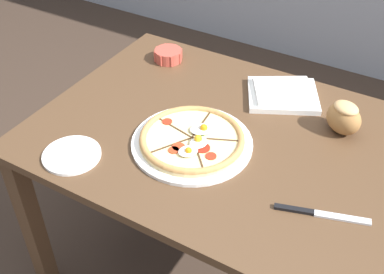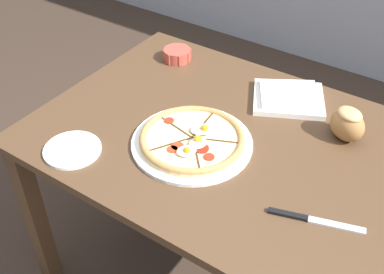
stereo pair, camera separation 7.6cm
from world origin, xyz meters
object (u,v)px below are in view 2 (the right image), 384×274
at_px(dining_table, 222,157).
at_px(pizza, 192,140).
at_px(bread_piece_near, 347,123).
at_px(side_saucer, 72,150).
at_px(ramekin_bowl, 177,54).
at_px(knife_main, 315,220).
at_px(napkin_folded, 289,97).

xyz_separation_m(dining_table, pizza, (-0.05, -0.10, 0.12)).
distance_m(bread_piece_near, side_saucer, 0.85).
xyz_separation_m(dining_table, ramekin_bowl, (-0.39, 0.30, 0.13)).
relative_size(pizza, side_saucer, 2.14).
distance_m(dining_table, side_saucer, 0.48).
bearing_deg(ramekin_bowl, bread_piece_near, -7.92).
bearing_deg(dining_table, pizza, -117.53).
relative_size(bread_piece_near, knife_main, 0.59).
distance_m(bread_piece_near, knife_main, 0.38).
height_order(dining_table, napkin_folded, napkin_folded).
xyz_separation_m(napkin_folded, bread_piece_near, (0.23, -0.08, 0.04)).
distance_m(pizza, bread_piece_near, 0.48).
xyz_separation_m(dining_table, knife_main, (0.39, -0.18, 0.11)).
bearing_deg(bread_piece_near, pizza, -141.84).
height_order(napkin_folded, side_saucer, napkin_folded).
bearing_deg(pizza, bread_piece_near, 38.16).
height_order(pizza, ramekin_bowl, pizza).
xyz_separation_m(ramekin_bowl, knife_main, (0.78, -0.48, -0.02)).
xyz_separation_m(ramekin_bowl, napkin_folded, (0.49, -0.02, -0.01)).
relative_size(napkin_folded, bread_piece_near, 2.09).
relative_size(dining_table, napkin_folded, 3.91).
xyz_separation_m(pizza, ramekin_bowl, (-0.34, 0.40, 0.01)).
height_order(ramekin_bowl, knife_main, ramekin_bowl).
bearing_deg(dining_table, knife_main, -24.74).
distance_m(knife_main, side_saucer, 0.74).
bearing_deg(bread_piece_near, side_saucer, -141.58).
height_order(bread_piece_near, side_saucer, bread_piece_near).
bearing_deg(ramekin_bowl, dining_table, -37.36).
relative_size(ramekin_bowl, napkin_folded, 0.37).
xyz_separation_m(knife_main, side_saucer, (-0.72, -0.15, 0.00)).
relative_size(napkin_folded, side_saucer, 1.72).
distance_m(dining_table, pizza, 0.16).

